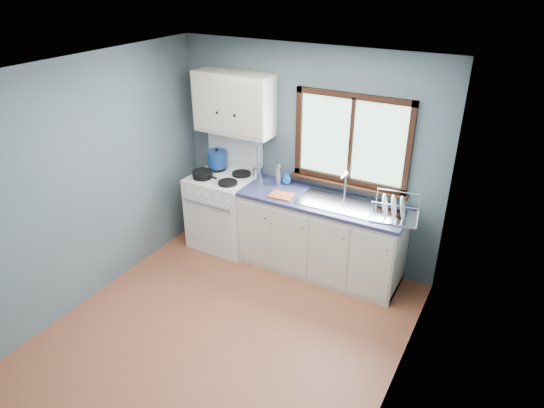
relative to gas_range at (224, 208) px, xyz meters
The scene contains 19 objects.
floor 1.82m from the gas_range, 57.18° to the right, with size 3.20×3.60×0.02m, color #9E5638.
ceiling 2.67m from the gas_range, 57.18° to the right, with size 3.20×3.60×0.02m, color white.
wall_back 1.26m from the gas_range, 19.54° to the left, with size 3.20×0.02×2.50m, color #526266.
wall_front 3.50m from the gas_range, 73.86° to the right, with size 3.20×0.02×2.50m, color #526266.
wall_left 1.78m from the gas_range, 114.14° to the right, with size 0.02×3.60×2.50m, color #526266.
wall_right 3.05m from the gas_range, 29.91° to the right, with size 0.02×3.60×2.50m, color #526266.
gas_range is the anchor object (origin of this frame).
base_cabinets 1.31m from the gas_range, ahead, with size 1.85×0.60×0.88m.
countertop 1.37m from the gas_range, ahead, with size 1.89×0.64×0.04m, color #242747.
sink 1.53m from the gas_range, ahead, with size 0.84×0.46×0.44m.
window 1.81m from the gas_range, 11.37° to the left, with size 1.36×0.10×1.03m.
upper_cabinets 1.32m from the gas_range, 56.70° to the left, with size 0.95×0.35×0.70m.
skillet 0.54m from the gas_range, 143.28° to the right, with size 0.39×0.30×0.05m.
stockpot 0.62m from the gas_range, 138.77° to the left, with size 0.25×0.25×0.24m.
utensil_crock 0.67m from the gas_range, 24.20° to the left, with size 0.14×0.14×0.40m.
thermos 0.91m from the gas_range, 10.27° to the left, with size 0.06×0.06×0.28m, color silver.
soap_bottle 0.98m from the gas_range, 11.64° to the left, with size 0.10×0.10×0.26m, color #1A5BAF.
dish_towel 0.99m from the gas_range, ahead, with size 0.26×0.19×0.02m, color #CC5229.
dish_rack 2.16m from the gas_range, ahead, with size 0.51×0.42×0.24m.
Camera 1 is at (2.17, -2.94, 3.26)m, focal length 32.00 mm.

